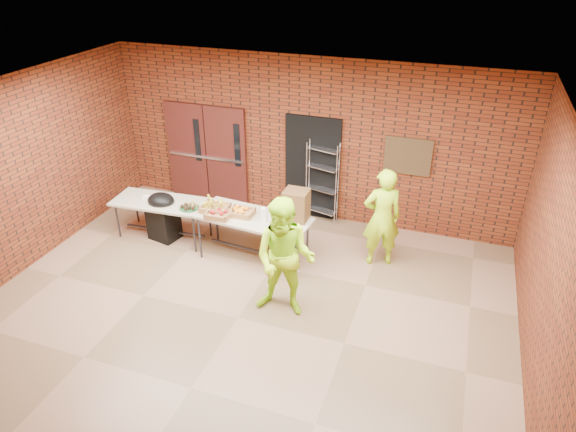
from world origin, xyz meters
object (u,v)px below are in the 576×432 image
object	(u,v)px
table_right	(253,220)
covered_grill	(163,216)
table_left	(162,204)
volunteer_woman	(382,218)
volunteer_man	(285,259)
coffee_dispenser	(296,205)
wire_rack	(322,183)

from	to	relation	value
table_right	covered_grill	size ratio (longest dim) A/B	2.22
table_left	table_right	xyz separation A→B (m)	(1.88, -0.11, 0.06)
volunteer_woman	volunteer_man	world-z (taller)	volunteer_man
volunteer_woman	volunteer_man	xyz separation A→B (m)	(-1.10, -1.79, 0.06)
coffee_dispenser	table_right	bearing A→B (deg)	-166.24
table_right	coffee_dispenser	bearing A→B (deg)	19.22
coffee_dispenser	volunteer_woman	bearing A→B (deg)	15.69
wire_rack	volunteer_man	size ratio (longest dim) A/B	0.88
wire_rack	table_right	size ratio (longest dim) A/B	0.81
wire_rack	table_left	size ratio (longest dim) A/B	0.89
table_left	table_right	bearing A→B (deg)	-6.83
table_left	volunteer_man	size ratio (longest dim) A/B	0.98
table_right	coffee_dispenser	distance (m)	0.82
table_right	wire_rack	bearing A→B (deg)	71.33
coffee_dispenser	volunteer_man	size ratio (longest dim) A/B	0.28
wire_rack	coffee_dispenser	xyz separation A→B (m)	(-0.03, -1.51, 0.25)
wire_rack	volunteer_woman	size ratio (longest dim) A/B	0.94
table_left	volunteer_man	bearing A→B (deg)	-28.21
table_right	volunteer_woman	world-z (taller)	volunteer_woman
table_right	volunteer_woman	bearing A→B (deg)	20.50
covered_grill	volunteer_man	size ratio (longest dim) A/B	0.49
wire_rack	covered_grill	xyz separation A→B (m)	(-2.61, -1.63, -0.37)
wire_rack	volunteer_woman	bearing A→B (deg)	-24.67
table_left	volunteer_man	xyz separation A→B (m)	(2.90, -1.33, 0.26)
covered_grill	volunteer_woman	world-z (taller)	volunteer_woman
volunteer_woman	volunteer_man	size ratio (longest dim) A/B	0.94
covered_grill	volunteer_woman	size ratio (longest dim) A/B	0.52
volunteer_woman	volunteer_man	bearing A→B (deg)	35.49
table_left	table_right	world-z (taller)	table_right
table_left	volunteer_woman	world-z (taller)	volunteer_woman
volunteer_man	wire_rack	bearing A→B (deg)	92.69
table_left	volunteer_man	distance (m)	3.20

